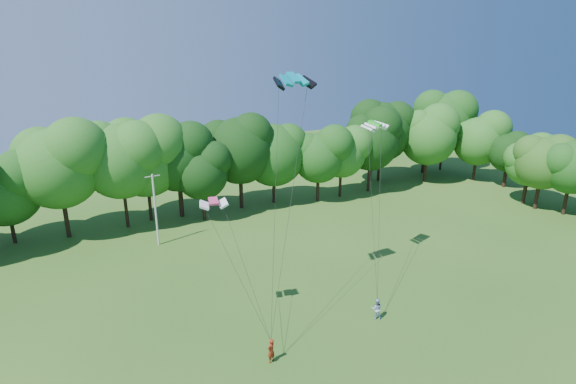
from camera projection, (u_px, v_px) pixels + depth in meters
utility_pole at (155, 209)px, 45.72m from camera, size 1.53×0.19×7.62m
kite_flyer_left at (271, 351)px, 29.14m from camera, size 0.73×0.62×1.71m
kite_flyer_right at (377, 309)px, 33.88m from camera, size 1.02×0.98×1.66m
kite_teal at (294, 78)px, 31.51m from camera, size 3.00×1.33×0.77m
kite_green at (375, 123)px, 38.23m from camera, size 2.88×1.90×0.45m
kite_pink at (213, 201)px, 30.25m from camera, size 2.05×1.32×0.34m
tree_back_center at (177, 151)px, 52.47m from camera, size 8.88×8.88×12.92m
tree_back_east at (372, 140)px, 67.68m from camera, size 6.96×6.96×10.13m
tree_flank_east at (543, 159)px, 55.49m from camera, size 7.16×7.16×10.42m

